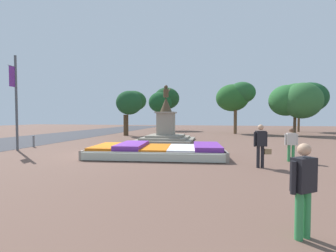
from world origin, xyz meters
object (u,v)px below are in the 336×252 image
flower_planter (157,151)px  pedestrian_crossing_plaza (291,142)px  banner_pole (16,101)px  pedestrian_near_planter (303,184)px  pedestrian_with_handbag (261,143)px  statue_monument (166,130)px  kerb_bollard_mid_b (34,141)px

flower_planter → pedestrian_crossing_plaza: bearing=-1.0°
banner_pole → pedestrian_near_planter: banner_pole is taller
banner_pole → pedestrian_with_handbag: banner_pole is taller
statue_monument → pedestrian_near_planter: 16.30m
statue_monument → banner_pole: bearing=-135.4°
banner_pole → pedestrian_near_planter: size_ratio=3.63×
banner_pole → pedestrian_with_handbag: bearing=-8.3°
banner_pole → statue_monument: bearing=44.6°
banner_pole → kerb_bollard_mid_b: bearing=100.1°
flower_planter → pedestrian_crossing_plaza: (6.47, -0.11, 0.61)m
flower_planter → pedestrian_with_handbag: (4.84, -1.76, 0.72)m
flower_planter → statue_monument: (-1.22, 7.97, 0.69)m
statue_monument → pedestrian_with_handbag: size_ratio=2.78×
flower_planter → pedestrian_near_planter: 8.58m
flower_planter → pedestrian_with_handbag: size_ratio=4.15×
flower_planter → pedestrian_near_planter: bearing=-58.7°
statue_monument → pedestrian_with_handbag: (6.06, -9.72, 0.03)m
statue_monument → pedestrian_near_planter: statue_monument is taller
statue_monument → pedestrian_with_handbag: statue_monument is taller
pedestrian_with_handbag → pedestrian_near_planter: pedestrian_with_handbag is taller
statue_monument → banner_pole: size_ratio=0.84×
pedestrian_near_planter → pedestrian_crossing_plaza: 7.48m
statue_monument → pedestrian_crossing_plaza: 11.16m
pedestrian_crossing_plaza → kerb_bollard_mid_b: size_ratio=1.91×
pedestrian_with_handbag → pedestrian_near_planter: bearing=-94.0°
pedestrian_near_planter → pedestrian_crossing_plaza: (2.02, 7.20, -0.04)m
statue_monument → kerb_bollard_mid_b: statue_monument is taller
pedestrian_near_planter → pedestrian_with_handbag: bearing=86.0°
flower_planter → pedestrian_with_handbag: 5.20m
pedestrian_crossing_plaza → kerb_bollard_mid_b: bearing=172.8°
pedestrian_near_planter → kerb_bollard_mid_b: pedestrian_near_planter is taller
statue_monument → kerb_bollard_mid_b: 10.13m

